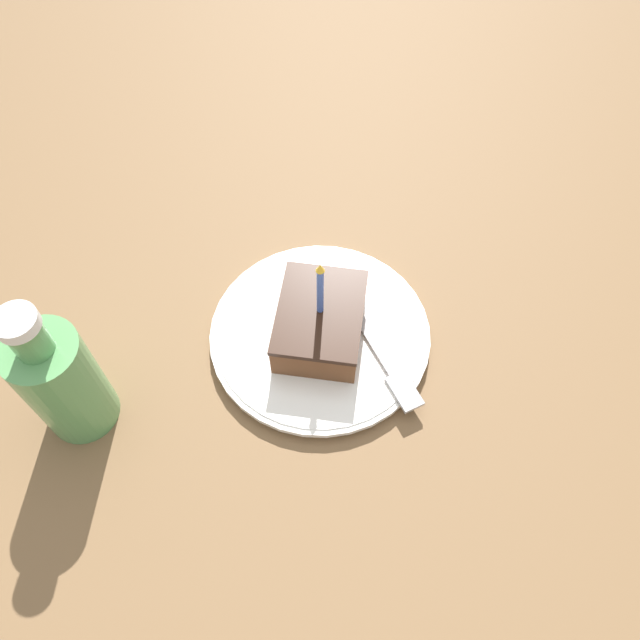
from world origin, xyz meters
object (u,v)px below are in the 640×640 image
at_px(plate, 320,334).
at_px(fork, 380,352).
at_px(bottle, 61,380).

xyz_separation_m(plate, fork, (0.07, -0.02, 0.01)).
distance_m(fork, bottle, 0.33).
xyz_separation_m(fork, bottle, (-0.31, -0.11, 0.06)).
relative_size(fork, bottle, 0.84).
xyz_separation_m(plate, bottle, (-0.24, -0.13, 0.07)).
relative_size(plate, bottle, 1.33).
bearing_deg(fork, plate, 164.83).
height_order(plate, bottle, bottle).
bearing_deg(bottle, plate, 28.27).
bearing_deg(fork, bottle, -160.54).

